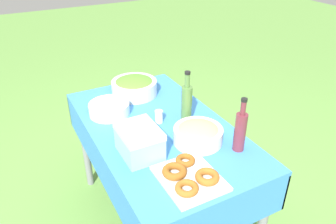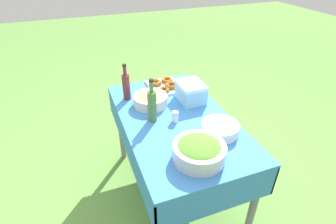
% 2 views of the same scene
% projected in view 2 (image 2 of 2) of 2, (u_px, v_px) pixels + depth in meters
% --- Properties ---
extents(ground_plane, '(14.00, 14.00, 0.00)m').
position_uv_depth(ground_plane, '(174.00, 191.00, 2.31)').
color(ground_plane, '#609342').
extents(picnic_table, '(1.31, 0.76, 0.78)m').
position_uv_depth(picnic_table, '(176.00, 130.00, 1.95)').
color(picnic_table, '#387AC6').
rests_on(picnic_table, ground_plane).
extents(salad_bowl, '(0.31, 0.31, 0.12)m').
position_uv_depth(salad_bowl, '(199.00, 150.00, 1.50)').
color(salad_bowl, silver).
rests_on(salad_bowl, picnic_table).
extents(pasta_bowl, '(0.26, 0.26, 0.10)m').
position_uv_depth(pasta_bowl, '(150.00, 99.00, 2.01)').
color(pasta_bowl, silver).
rests_on(pasta_bowl, picnic_table).
extents(donut_platter, '(0.31, 0.27, 0.05)m').
position_uv_depth(donut_platter, '(164.00, 85.00, 2.27)').
color(donut_platter, silver).
rests_on(donut_platter, picnic_table).
extents(plate_stack, '(0.25, 0.25, 0.07)m').
position_uv_depth(plate_stack, '(220.00, 129.00, 1.72)').
color(plate_stack, white).
rests_on(plate_stack, picnic_table).
extents(olive_oil_bottle, '(0.06, 0.06, 0.32)m').
position_uv_depth(olive_oil_bottle, '(152.00, 105.00, 1.80)').
color(olive_oil_bottle, '#4C7238').
rests_on(olive_oil_bottle, picnic_table).
extents(wine_bottle, '(0.06, 0.06, 0.30)m').
position_uv_depth(wine_bottle, '(126.00, 86.00, 2.06)').
color(wine_bottle, maroon).
rests_on(wine_bottle, picnic_table).
extents(cooler_box, '(0.23, 0.19, 0.15)m').
position_uv_depth(cooler_box, '(191.00, 92.00, 2.06)').
color(cooler_box, '#8CC6E5').
rests_on(cooler_box, picnic_table).
extents(salt_shaker, '(0.05, 0.05, 0.08)m').
position_uv_depth(salt_shaker, '(175.00, 116.00, 1.83)').
color(salt_shaker, white).
rests_on(salt_shaker, picnic_table).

